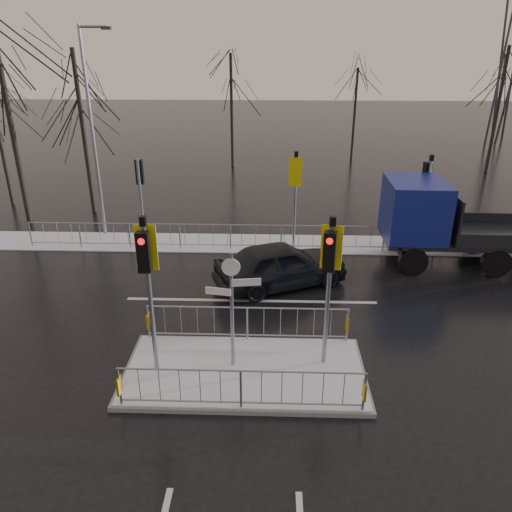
{
  "coord_description": "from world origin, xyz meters",
  "views": [
    {
      "loc": [
        0.64,
        -10.23,
        7.72
      ],
      "look_at": [
        0.17,
        3.27,
        1.8
      ],
      "focal_mm": 35.0,
      "sensor_mm": 36.0,
      "label": 1
    }
  ],
  "objects_px": {
    "traffic_island": "(244,361)",
    "street_lamp_left": "(94,127)",
    "flatbed_truck": "(440,221)",
    "car_far_lane": "(281,264)"
  },
  "relations": [
    {
      "from": "traffic_island",
      "to": "street_lamp_left",
      "type": "xyz_separation_m",
      "value": [
        -6.42,
        9.49,
        4.1
      ]
    },
    {
      "from": "car_far_lane",
      "to": "street_lamp_left",
      "type": "relative_size",
      "value": 0.55
    },
    {
      "from": "traffic_island",
      "to": "street_lamp_left",
      "type": "relative_size",
      "value": 0.73
    },
    {
      "from": "flatbed_truck",
      "to": "street_lamp_left",
      "type": "distance_m",
      "value": 13.67
    },
    {
      "from": "car_far_lane",
      "to": "flatbed_truck",
      "type": "distance_m",
      "value": 6.18
    },
    {
      "from": "flatbed_truck",
      "to": "traffic_island",
      "type": "bearing_deg",
      "value": -133.84
    },
    {
      "from": "car_far_lane",
      "to": "flatbed_truck",
      "type": "bearing_deg",
      "value": -94.06
    },
    {
      "from": "flatbed_truck",
      "to": "street_lamp_left",
      "type": "xyz_separation_m",
      "value": [
        -13.14,
        2.49,
        2.83
      ]
    },
    {
      "from": "car_far_lane",
      "to": "street_lamp_left",
      "type": "bearing_deg",
      "value": 34.69
    },
    {
      "from": "flatbed_truck",
      "to": "car_far_lane",
      "type": "bearing_deg",
      "value": -160.37
    }
  ]
}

